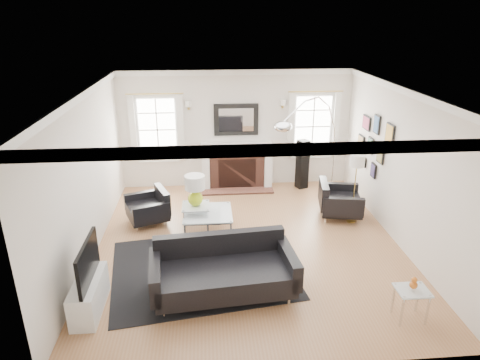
{
  "coord_description": "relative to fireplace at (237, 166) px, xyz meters",
  "views": [
    {
      "loc": [
        -0.73,
        -6.92,
        3.98
      ],
      "look_at": [
        -0.13,
        0.3,
        1.16
      ],
      "focal_mm": 32.0,
      "sensor_mm": 36.0,
      "label": 1
    }
  ],
  "objects": [
    {
      "name": "area_rug",
      "position": [
        -0.86,
        -3.56,
        -0.54
      ],
      "size": [
        3.23,
        2.82,
        0.01
      ],
      "primitive_type": "cube",
      "rotation": [
        0.0,
        0.0,
        0.15
      ],
      "color": "black",
      "rests_on": "floor"
    },
    {
      "name": "ceiling",
      "position": [
        0.0,
        -2.79,
        2.26
      ],
      "size": [
        5.5,
        6.0,
        0.02
      ],
      "primitive_type": "cube",
      "color": "white",
      "rests_on": "back_wall"
    },
    {
      "name": "left_wall",
      "position": [
        -2.75,
        -2.79,
        0.86
      ],
      "size": [
        0.04,
        6.0,
        2.8
      ],
      "primitive_type": "cube",
      "color": "silver",
      "rests_on": "floor"
    },
    {
      "name": "speaker_tower",
      "position": [
        1.58,
        -0.14,
        0.05
      ],
      "size": [
        0.31,
        0.31,
        1.19
      ],
      "primitive_type": "cube",
      "rotation": [
        0.0,
        0.0,
        0.37
      ],
      "color": "black",
      "rests_on": "floor"
    },
    {
      "name": "front_wall",
      "position": [
        0.0,
        -5.79,
        0.86
      ],
      "size": [
        5.5,
        0.04,
        2.8
      ],
      "primitive_type": "cube",
      "color": "silver",
      "rests_on": "floor"
    },
    {
      "name": "stick_floor_lamp",
      "position": [
        2.2,
        -2.05,
        0.7
      ],
      "size": [
        0.29,
        0.29,
        1.43
      ],
      "color": "gold",
      "rests_on": "floor"
    },
    {
      "name": "sofa",
      "position": [
        -0.53,
        -4.23,
        -0.16
      ],
      "size": [
        2.23,
        1.18,
        0.7
      ],
      "color": "black",
      "rests_on": "floor"
    },
    {
      "name": "mantel_mirror",
      "position": [
        0.0,
        0.16,
        1.11
      ],
      "size": [
        1.05,
        0.07,
        0.75
      ],
      "color": "black",
      "rests_on": "back_wall"
    },
    {
      "name": "side_table_left",
      "position": [
        -0.96,
        -2.25,
        -0.08
      ],
      "size": [
        0.52,
        0.52,
        0.57
      ],
      "color": "silver",
      "rests_on": "floor"
    },
    {
      "name": "orange_vase",
      "position": [
        2.01,
        -5.05,
        0.04
      ],
      "size": [
        0.11,
        0.11,
        0.18
      ],
      "color": "#C66119",
      "rests_on": "nesting_table"
    },
    {
      "name": "floor",
      "position": [
        0.0,
        -2.79,
        -0.54
      ],
      "size": [
        6.0,
        6.0,
        0.0
      ],
      "primitive_type": "plane",
      "color": "#A16943",
      "rests_on": "ground"
    },
    {
      "name": "armchair_right",
      "position": [
        1.96,
        -1.8,
        -0.19
      ],
      "size": [
        0.97,
        1.05,
        0.62
      ],
      "color": "black",
      "rests_on": "floor"
    },
    {
      "name": "armchair_left",
      "position": [
        -1.9,
        -1.75,
        -0.23
      ],
      "size": [
        1.0,
        1.05,
        0.57
      ],
      "color": "black",
      "rests_on": "floor"
    },
    {
      "name": "gourd_lamp",
      "position": [
        -0.96,
        -2.25,
        0.38
      ],
      "size": [
        0.38,
        0.38,
        0.61
      ],
      "color": "#C0DF1B",
      "rests_on": "side_table_left"
    },
    {
      "name": "coffee_table",
      "position": [
        -0.74,
        -2.25,
        -0.16
      ],
      "size": [
        0.93,
        0.93,
        0.41
      ],
      "color": "silver",
      "rests_on": "floor"
    },
    {
      "name": "back_wall",
      "position": [
        0.0,
        0.21,
        0.86
      ],
      "size": [
        5.5,
        0.04,
        2.8
      ],
      "primitive_type": "cube",
      "color": "silver",
      "rests_on": "floor"
    },
    {
      "name": "tv_unit",
      "position": [
        -2.44,
        -4.49,
        -0.21
      ],
      "size": [
        0.35,
        1.0,
        1.09
      ],
      "color": "white",
      "rests_on": "floor"
    },
    {
      "name": "gallery_wall",
      "position": [
        2.72,
        -1.5,
        0.99
      ],
      "size": [
        0.04,
        1.73,
        1.29
      ],
      "color": "black",
      "rests_on": "right_wall"
    },
    {
      "name": "nesting_table",
      "position": [
        2.01,
        -5.05,
        -0.17
      ],
      "size": [
        0.44,
        0.37,
        0.48
      ],
      "color": "silver",
      "rests_on": "floor"
    },
    {
      "name": "right_wall",
      "position": [
        2.75,
        -2.79,
        0.86
      ],
      "size": [
        0.04,
        6.0,
        2.8
      ],
      "primitive_type": "cube",
      "color": "silver",
      "rests_on": "floor"
    },
    {
      "name": "fireplace",
      "position": [
        0.0,
        0.0,
        0.0
      ],
      "size": [
        1.7,
        0.69,
        1.11
      ],
      "color": "white",
      "rests_on": "floor"
    },
    {
      "name": "arc_floor_lamp",
      "position": [
        1.47,
        -1.2,
        0.8
      ],
      "size": [
        1.76,
        1.63,
        2.49
      ],
      "color": "silver",
      "rests_on": "floor"
    },
    {
      "name": "crown_molding",
      "position": [
        0.0,
        -2.79,
        2.2
      ],
      "size": [
        5.5,
        6.0,
        0.12
      ],
      "primitive_type": "cube",
      "color": "white",
      "rests_on": "back_wall"
    },
    {
      "name": "window_right",
      "position": [
        1.85,
        0.16,
        0.92
      ],
      "size": [
        1.24,
        0.15,
        1.62
      ],
      "color": "white",
      "rests_on": "back_wall"
    },
    {
      "name": "window_left",
      "position": [
        -1.85,
        0.16,
        0.92
      ],
      "size": [
        1.24,
        0.15,
        1.62
      ],
      "color": "white",
      "rests_on": "back_wall"
    }
  ]
}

